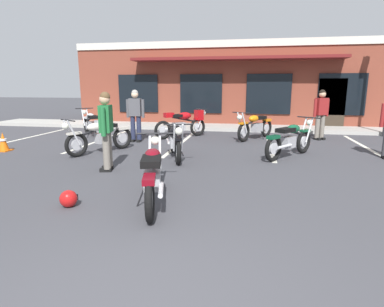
# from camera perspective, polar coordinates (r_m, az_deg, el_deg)

# --- Properties ---
(ground_plane) EXTENTS (80.00, 80.00, 0.00)m
(ground_plane) POSITION_cam_1_polar(r_m,az_deg,el_deg) (6.06, 2.48, -5.13)
(ground_plane) COLOR #3D3D42
(sidewalk_kerb) EXTENTS (22.00, 1.80, 0.14)m
(sidewalk_kerb) POSITION_cam_1_polar(r_m,az_deg,el_deg) (13.67, 7.26, 4.71)
(sidewalk_kerb) COLOR #A8A59E
(sidewalk_kerb) RESTS_ON ground_plane
(brick_storefront_building) EXTENTS (14.66, 6.94, 3.71)m
(brick_storefront_building) POSITION_cam_1_polar(r_m,az_deg,el_deg) (17.22, 8.23, 12.15)
(brick_storefront_building) COLOR brown
(brick_storefront_building) RESTS_ON ground_plane
(painted_stall_lines) EXTENTS (14.04, 4.80, 0.01)m
(painted_stall_lines) POSITION_cam_1_polar(r_m,az_deg,el_deg) (10.13, 5.94, 1.81)
(painted_stall_lines) COLOR silver
(painted_stall_lines) RESTS_ON ground_plane
(motorcycle_foreground_classic) EXTENTS (0.90, 2.07, 0.98)m
(motorcycle_foreground_classic) POSITION_cam_1_polar(r_m,az_deg,el_deg) (4.95, -7.07, -3.61)
(motorcycle_foreground_classic) COLOR black
(motorcycle_foreground_classic) RESTS_ON ground_plane
(motorcycle_red_sportbike) EXTENTS (1.30, 1.89, 0.98)m
(motorcycle_red_sportbike) POSITION_cam_1_polar(r_m,az_deg,el_deg) (8.95, -16.25, 3.03)
(motorcycle_red_sportbike) COLOR black
(motorcycle_red_sportbike) RESTS_ON ground_plane
(motorcycle_black_cruiser) EXTENTS (1.47, 1.80, 0.98)m
(motorcycle_black_cruiser) POSITION_cam_1_polar(r_m,az_deg,el_deg) (8.45, 17.24, 2.46)
(motorcycle_black_cruiser) COLOR black
(motorcycle_black_cruiser) RESTS_ON ground_plane
(motorcycle_blue_standard) EXTENTS (1.36, 1.86, 0.98)m
(motorcycle_blue_standard) POSITION_cam_1_polar(r_m,az_deg,el_deg) (11.02, 11.30, 4.89)
(motorcycle_blue_standard) COLOR black
(motorcycle_blue_standard) RESTS_ON ground_plane
(motorcycle_green_cafe_racer) EXTENTS (1.63, 1.68, 0.98)m
(motorcycle_green_cafe_racer) POSITION_cam_1_polar(r_m,az_deg,el_deg) (12.01, -17.55, 5.14)
(motorcycle_green_cafe_racer) COLOR black
(motorcycle_green_cafe_racer) RESTS_ON ground_plane
(motorcycle_orange_scrambler) EXTENTS (1.02, 2.03, 0.98)m
(motorcycle_orange_scrambler) POSITION_cam_1_polar(r_m,az_deg,el_deg) (7.96, -3.10, 2.42)
(motorcycle_orange_scrambler) COLOR black
(motorcycle_orange_scrambler) RESTS_ON ground_plane
(motorcycle_cream_vintage) EXTENTS (1.66, 1.64, 0.98)m
(motorcycle_cream_vintage) POSITION_cam_1_polar(r_m,az_deg,el_deg) (11.24, -1.52, 5.59)
(motorcycle_cream_vintage) COLOR black
(motorcycle_cream_vintage) RESTS_ON ground_plane
(person_in_shorts_foreground) EXTENTS (0.57, 0.41, 1.68)m
(person_in_shorts_foreground) POSITION_cam_1_polar(r_m,az_deg,el_deg) (11.54, 22.17, 6.99)
(person_in_shorts_foreground) COLOR black
(person_in_shorts_foreground) RESTS_ON ground_plane
(person_by_back_row) EXTENTS (0.34, 0.61, 1.68)m
(person_by_back_row) POSITION_cam_1_polar(r_m,az_deg,el_deg) (6.92, -15.17, 4.66)
(person_by_back_row) COLOR black
(person_by_back_row) RESTS_ON ground_plane
(person_near_building) EXTENTS (0.60, 0.29, 1.68)m
(person_near_building) POSITION_cam_1_polar(r_m,az_deg,el_deg) (10.46, -10.14, 7.26)
(person_near_building) COLOR black
(person_near_building) RESTS_ON ground_plane
(helmet_on_pavement) EXTENTS (0.26, 0.26, 0.26)m
(helmet_on_pavement) POSITION_cam_1_polar(r_m,az_deg,el_deg) (5.16, -21.31, -7.56)
(helmet_on_pavement) COLOR #B71414
(helmet_on_pavement) RESTS_ON ground_plane
(traffic_cone) EXTENTS (0.34, 0.34, 0.53)m
(traffic_cone) POSITION_cam_1_polar(r_m,az_deg,el_deg) (10.33, -30.80, 1.81)
(traffic_cone) COLOR orange
(traffic_cone) RESTS_ON ground_plane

